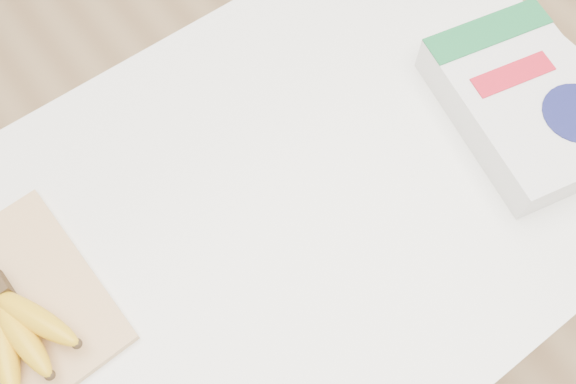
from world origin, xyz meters
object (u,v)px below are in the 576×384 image
at_px(cutting_board, 21,305).
at_px(cereal_box, 525,103).
at_px(bananas, 15,327).
at_px(table, 290,285).

relative_size(cutting_board, cereal_box, 0.81).
distance_m(bananas, cereal_box, 0.79).
relative_size(table, cereal_box, 3.25).
height_order(table, bananas, bananas).
relative_size(table, cutting_board, 3.99).
xyz_separation_m(cutting_board, bananas, (-0.01, -0.04, 0.03)).
distance_m(cutting_board, cereal_box, 0.79).
bearing_deg(cutting_board, bananas, -112.61).
distance_m(cutting_board, bananas, 0.05).
bearing_deg(cereal_box, cutting_board, 178.80).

